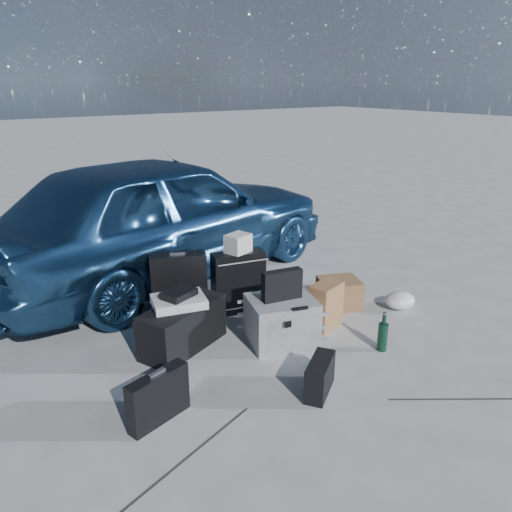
{
  "coord_description": "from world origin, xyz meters",
  "views": [
    {
      "loc": [
        -2.33,
        -2.68,
        2.21
      ],
      "look_at": [
        0.19,
        0.85,
        0.67
      ],
      "focal_mm": 35.0,
      "sensor_mm": 36.0,
      "label": 1
    }
  ],
  "objects_px": {
    "suitcase_left": "(179,288)",
    "duffel_bag": "(183,327)",
    "briefcase": "(158,398)",
    "suitcase_right": "(238,282)",
    "pelican_case": "(281,321)",
    "green_bottle": "(383,332)",
    "car": "(163,216)",
    "cardboard_box": "(339,293)"
  },
  "relations": [
    {
      "from": "suitcase_left",
      "to": "duffel_bag",
      "type": "bearing_deg",
      "value": -92.3
    },
    {
      "from": "briefcase",
      "to": "suitcase_right",
      "type": "distance_m",
      "value": 1.8
    },
    {
      "from": "suitcase_left",
      "to": "pelican_case",
      "type": "bearing_deg",
      "value": -36.98
    },
    {
      "from": "suitcase_right",
      "to": "green_bottle",
      "type": "height_order",
      "value": "suitcase_right"
    },
    {
      "from": "car",
      "to": "duffel_bag",
      "type": "relative_size",
      "value": 5.38
    },
    {
      "from": "suitcase_left",
      "to": "duffel_bag",
      "type": "distance_m",
      "value": 0.55
    },
    {
      "from": "duffel_bag",
      "to": "cardboard_box",
      "type": "distance_m",
      "value": 1.69
    },
    {
      "from": "car",
      "to": "duffel_bag",
      "type": "height_order",
      "value": "car"
    },
    {
      "from": "duffel_bag",
      "to": "green_bottle",
      "type": "height_order",
      "value": "duffel_bag"
    },
    {
      "from": "cardboard_box",
      "to": "green_bottle",
      "type": "height_order",
      "value": "green_bottle"
    },
    {
      "from": "pelican_case",
      "to": "briefcase",
      "type": "xyz_separation_m",
      "value": [
        -1.35,
        -0.38,
        -0.02
      ]
    },
    {
      "from": "suitcase_left",
      "to": "briefcase",
      "type": "bearing_deg",
      "value": -100.48
    },
    {
      "from": "car",
      "to": "suitcase_right",
      "type": "xyz_separation_m",
      "value": [
        0.15,
        -1.31,
        -0.42
      ]
    },
    {
      "from": "green_bottle",
      "to": "suitcase_left",
      "type": "bearing_deg",
      "value": 127.06
    },
    {
      "from": "briefcase",
      "to": "suitcase_left",
      "type": "height_order",
      "value": "suitcase_left"
    },
    {
      "from": "suitcase_left",
      "to": "suitcase_right",
      "type": "distance_m",
      "value": 0.6
    },
    {
      "from": "pelican_case",
      "to": "suitcase_left",
      "type": "distance_m",
      "value": 1.05
    },
    {
      "from": "cardboard_box",
      "to": "briefcase",
      "type": "bearing_deg",
      "value": -165.22
    },
    {
      "from": "car",
      "to": "green_bottle",
      "type": "bearing_deg",
      "value": -176.3
    },
    {
      "from": "briefcase",
      "to": "suitcase_right",
      "type": "bearing_deg",
      "value": 23.84
    },
    {
      "from": "pelican_case",
      "to": "briefcase",
      "type": "relative_size",
      "value": 1.21
    },
    {
      "from": "pelican_case",
      "to": "cardboard_box",
      "type": "relative_size",
      "value": 1.43
    },
    {
      "from": "briefcase",
      "to": "duffel_bag",
      "type": "distance_m",
      "value": 0.99
    },
    {
      "from": "car",
      "to": "suitcase_left",
      "type": "distance_m",
      "value": 1.3
    },
    {
      "from": "car",
      "to": "briefcase",
      "type": "height_order",
      "value": "car"
    },
    {
      "from": "briefcase",
      "to": "duffel_bag",
      "type": "xyz_separation_m",
      "value": [
        0.6,
        0.79,
        0.02
      ]
    },
    {
      "from": "pelican_case",
      "to": "green_bottle",
      "type": "relative_size",
      "value": 1.67
    },
    {
      "from": "briefcase",
      "to": "cardboard_box",
      "type": "height_order",
      "value": "briefcase"
    },
    {
      "from": "duffel_bag",
      "to": "green_bottle",
      "type": "distance_m",
      "value": 1.72
    },
    {
      "from": "car",
      "to": "pelican_case",
      "type": "bearing_deg",
      "value": 171.66
    },
    {
      "from": "briefcase",
      "to": "duffel_bag",
      "type": "height_order",
      "value": "duffel_bag"
    },
    {
      "from": "green_bottle",
      "to": "briefcase",
      "type": "bearing_deg",
      "value": 172.88
    },
    {
      "from": "suitcase_left",
      "to": "duffel_bag",
      "type": "height_order",
      "value": "suitcase_left"
    },
    {
      "from": "car",
      "to": "briefcase",
      "type": "bearing_deg",
      "value": 141.58
    },
    {
      "from": "car",
      "to": "green_bottle",
      "type": "distance_m",
      "value": 2.84
    },
    {
      "from": "suitcase_right",
      "to": "duffel_bag",
      "type": "bearing_deg",
      "value": -144.45
    },
    {
      "from": "briefcase",
      "to": "suitcase_left",
      "type": "bearing_deg",
      "value": 42.22
    },
    {
      "from": "car",
      "to": "cardboard_box",
      "type": "bearing_deg",
      "value": -161.96
    },
    {
      "from": "pelican_case",
      "to": "duffel_bag",
      "type": "xyz_separation_m",
      "value": [
        -0.75,
        0.42,
        -0.01
      ]
    },
    {
      "from": "car",
      "to": "pelican_case",
      "type": "height_order",
      "value": "car"
    },
    {
      "from": "car",
      "to": "duffel_bag",
      "type": "distance_m",
      "value": 1.85
    },
    {
      "from": "pelican_case",
      "to": "suitcase_right",
      "type": "height_order",
      "value": "suitcase_right"
    }
  ]
}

